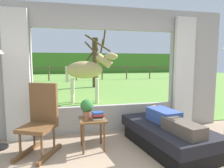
{
  "coord_description": "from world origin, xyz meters",
  "views": [
    {
      "loc": [
        -0.85,
        -1.81,
        1.47
      ],
      "look_at": [
        0.0,
        1.8,
        1.05
      ],
      "focal_mm": 32.29,
      "sensor_mm": 36.0,
      "label": 1
    }
  ],
  "objects_px": {
    "potted_plant": "(87,107)",
    "pasture_tree": "(96,60)",
    "book_stack": "(98,116)",
    "side_table": "(92,124)",
    "horse": "(87,70)",
    "rocking_chair": "(41,119)",
    "recliner_sofa": "(167,136)",
    "reclining_person": "(169,119)"
  },
  "relations": [
    {
      "from": "potted_plant",
      "to": "rocking_chair",
      "type": "bearing_deg",
      "value": 179.65
    },
    {
      "from": "book_stack",
      "to": "pasture_tree",
      "type": "relative_size",
      "value": 0.06
    },
    {
      "from": "potted_plant",
      "to": "book_stack",
      "type": "xyz_separation_m",
      "value": [
        0.17,
        -0.12,
        -0.12
      ]
    },
    {
      "from": "recliner_sofa",
      "to": "horse",
      "type": "height_order",
      "value": "horse"
    },
    {
      "from": "pasture_tree",
      "to": "book_stack",
      "type": "bearing_deg",
      "value": -98.39
    },
    {
      "from": "pasture_tree",
      "to": "potted_plant",
      "type": "bearing_deg",
      "value": -99.71
    },
    {
      "from": "recliner_sofa",
      "to": "potted_plant",
      "type": "relative_size",
      "value": 5.68
    },
    {
      "from": "horse",
      "to": "pasture_tree",
      "type": "distance_m",
      "value": 4.25
    },
    {
      "from": "rocking_chair",
      "to": "pasture_tree",
      "type": "bearing_deg",
      "value": 100.49
    },
    {
      "from": "reclining_person",
      "to": "potted_plant",
      "type": "xyz_separation_m",
      "value": [
        -1.3,
        0.39,
        0.18
      ]
    },
    {
      "from": "side_table",
      "to": "horse",
      "type": "height_order",
      "value": "horse"
    },
    {
      "from": "rocking_chair",
      "to": "side_table",
      "type": "bearing_deg",
      "value": 20.95
    },
    {
      "from": "potted_plant",
      "to": "pasture_tree",
      "type": "distance_m",
      "value": 7.94
    },
    {
      "from": "side_table",
      "to": "book_stack",
      "type": "bearing_deg",
      "value": -33.01
    },
    {
      "from": "recliner_sofa",
      "to": "horse",
      "type": "xyz_separation_m",
      "value": [
        -0.9,
        4.0,
        0.94
      ]
    },
    {
      "from": "pasture_tree",
      "to": "side_table",
      "type": "bearing_deg",
      "value": -99.07
    },
    {
      "from": "pasture_tree",
      "to": "horse",
      "type": "bearing_deg",
      "value": -102.73
    },
    {
      "from": "rocking_chair",
      "to": "potted_plant",
      "type": "relative_size",
      "value": 3.5
    },
    {
      "from": "rocking_chair",
      "to": "pasture_tree",
      "type": "xyz_separation_m",
      "value": [
        2.08,
        7.78,
        0.99
      ]
    },
    {
      "from": "side_table",
      "to": "pasture_tree",
      "type": "height_order",
      "value": "pasture_tree"
    },
    {
      "from": "rocking_chair",
      "to": "book_stack",
      "type": "distance_m",
      "value": 0.92
    },
    {
      "from": "reclining_person",
      "to": "pasture_tree",
      "type": "distance_m",
      "value": 8.24
    },
    {
      "from": "rocking_chair",
      "to": "horse",
      "type": "bearing_deg",
      "value": 98.05
    },
    {
      "from": "book_stack",
      "to": "recliner_sofa",
      "type": "bearing_deg",
      "value": -11.13
    },
    {
      "from": "book_stack",
      "to": "horse",
      "type": "relative_size",
      "value": 0.11
    },
    {
      "from": "recliner_sofa",
      "to": "side_table",
      "type": "distance_m",
      "value": 1.27
    },
    {
      "from": "rocking_chair",
      "to": "book_stack",
      "type": "xyz_separation_m",
      "value": [
        0.91,
        -0.12,
        0.04
      ]
    },
    {
      "from": "potted_plant",
      "to": "horse",
      "type": "height_order",
      "value": "horse"
    },
    {
      "from": "recliner_sofa",
      "to": "rocking_chair",
      "type": "distance_m",
      "value": 2.1
    },
    {
      "from": "reclining_person",
      "to": "side_table",
      "type": "xyz_separation_m",
      "value": [
        -1.22,
        0.33,
        -0.1
      ]
    },
    {
      "from": "horse",
      "to": "potted_plant",
      "type": "bearing_deg",
      "value": -0.65
    },
    {
      "from": "rocking_chair",
      "to": "book_stack",
      "type": "relative_size",
      "value": 5.69
    },
    {
      "from": "side_table",
      "to": "rocking_chair",
      "type": "bearing_deg",
      "value": 175.52
    },
    {
      "from": "potted_plant",
      "to": "horse",
      "type": "xyz_separation_m",
      "value": [
        0.4,
        3.66,
        0.45
      ]
    },
    {
      "from": "potted_plant",
      "to": "book_stack",
      "type": "distance_m",
      "value": 0.24
    },
    {
      "from": "reclining_person",
      "to": "horse",
      "type": "height_order",
      "value": "horse"
    },
    {
      "from": "rocking_chair",
      "to": "potted_plant",
      "type": "height_order",
      "value": "rocking_chair"
    },
    {
      "from": "rocking_chair",
      "to": "horse",
      "type": "height_order",
      "value": "horse"
    },
    {
      "from": "recliner_sofa",
      "to": "reclining_person",
      "type": "distance_m",
      "value": 0.31
    },
    {
      "from": "horse",
      "to": "book_stack",
      "type": "bearing_deg",
      "value": 2.05
    },
    {
      "from": "book_stack",
      "to": "pasture_tree",
      "type": "height_order",
      "value": "pasture_tree"
    },
    {
      "from": "book_stack",
      "to": "pasture_tree",
      "type": "xyz_separation_m",
      "value": [
        1.17,
        7.9,
        0.95
      ]
    }
  ]
}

